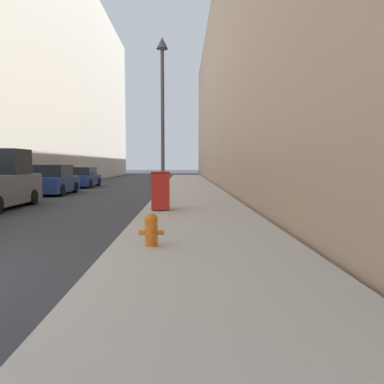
{
  "coord_description": "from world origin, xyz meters",
  "views": [
    {
      "loc": [
        4.89,
        -4.75,
        1.7
      ],
      "look_at": [
        5.38,
        17.24,
        0.04
      ],
      "focal_mm": 35.0,
      "sensor_mm": 36.0,
      "label": 1
    }
  ],
  "objects": [
    {
      "name": "building_right_stone",
      "position": [
        13.31,
        26.0,
        7.95
      ],
      "size": [
        12.0,
        60.0,
        15.9
      ],
      "color": "#9E7F66",
      "rests_on": "ground"
    },
    {
      "name": "lamppost",
      "position": [
        4.04,
        10.6,
        4.3
      ],
      "size": [
        0.46,
        0.46,
        6.6
      ],
      "color": "#4C4C51",
      "rests_on": "sidewalk_right"
    },
    {
      "name": "sidewalk_right",
      "position": [
        5.35,
        18.0,
        0.08
      ],
      "size": [
        3.72,
        60.0,
        0.15
      ],
      "color": "#ADA89E",
      "rests_on": "ground"
    },
    {
      "name": "parked_sedan_near",
      "position": [
        -2.37,
        16.19,
        0.75
      ],
      "size": [
        1.91,
        4.17,
        1.65
      ],
      "color": "navy",
      "rests_on": "ground"
    },
    {
      "name": "parked_sedan_far",
      "position": [
        -2.48,
        22.73,
        0.68
      ],
      "size": [
        1.85,
        4.33,
        1.46
      ],
      "color": "navy",
      "rests_on": "ground"
    },
    {
      "name": "fire_hydrant",
      "position": [
        4.27,
        2.26,
        0.48
      ],
      "size": [
        0.48,
        0.37,
        0.62
      ],
      "color": "orange",
      "rests_on": "sidewalk_right"
    },
    {
      "name": "trash_bin",
      "position": [
        4.12,
        7.81,
        0.81
      ],
      "size": [
        0.6,
        0.71,
        1.29
      ],
      "color": "red",
      "rests_on": "sidewalk_right"
    }
  ]
}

